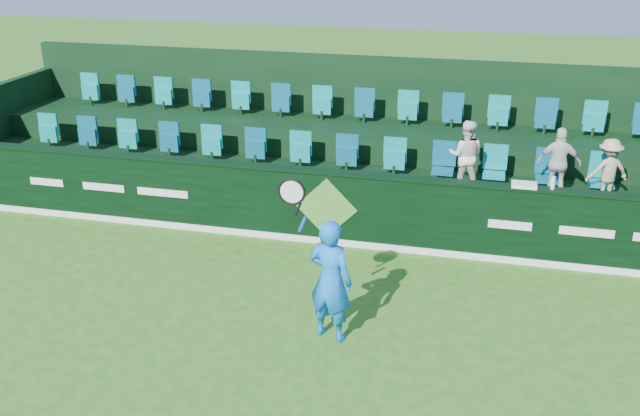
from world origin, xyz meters
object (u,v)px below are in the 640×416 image
(spectator_left, at_px, (466,155))
(drinks_bottle, at_px, (553,183))
(spectator_middle, at_px, (559,163))
(spectator_right, at_px, (608,170))
(towel, at_px, (524,185))
(tennis_player, at_px, (330,279))

(spectator_left, bearing_deg, drinks_bottle, 144.08)
(spectator_left, bearing_deg, spectator_middle, -177.99)
(spectator_right, relative_size, towel, 2.82)
(tennis_player, xyz_separation_m, drinks_bottle, (2.97, 3.00, 0.56))
(towel, relative_size, drinks_bottle, 1.92)
(tennis_player, distance_m, towel, 3.96)
(spectator_right, bearing_deg, spectator_left, -19.26)
(drinks_bottle, bearing_deg, spectator_middle, 81.85)
(spectator_right, xyz_separation_m, drinks_bottle, (-0.97, -1.12, 0.09))
(spectator_right, relative_size, drinks_bottle, 5.42)
(spectator_left, relative_size, towel, 3.23)
(tennis_player, distance_m, drinks_bottle, 4.26)
(spectator_right, bearing_deg, towel, 19.10)
(towel, bearing_deg, spectator_left, 131.67)
(spectator_left, height_order, towel, spectator_left)
(tennis_player, bearing_deg, spectator_right, 46.24)
(tennis_player, xyz_separation_m, towel, (2.53, 3.00, 0.49))
(tennis_player, relative_size, spectator_middle, 1.89)
(towel, height_order, drinks_bottle, drinks_bottle)
(drinks_bottle, bearing_deg, tennis_player, -134.71)
(spectator_right, height_order, drinks_bottle, spectator_right)
(drinks_bottle, bearing_deg, spectator_right, 48.96)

